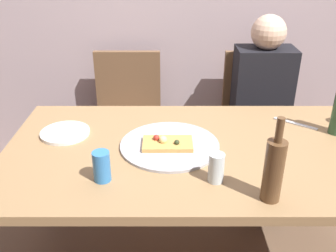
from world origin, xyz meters
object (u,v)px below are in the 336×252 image
Objects in this scene: table_knife at (293,123)px; tumbler_far at (215,168)px; pizza_slice_last at (166,143)px; soda_can at (100,166)px; guest_in_sweater at (262,104)px; plate_stack at (63,133)px; chair_left at (126,113)px; chair_right at (255,112)px; beer_bottle at (272,169)px; pizza_tray at (168,145)px; dining_table at (194,161)px.

tumbler_far is at bearing -96.72° from table_knife.
soda_can is at bearing -135.00° from pizza_slice_last.
guest_in_sweater is (-0.04, 0.47, -0.10)m from table_knife.
tumbler_far is at bearing 66.47° from guest_in_sweater.
chair_left is (0.21, 0.73, -0.23)m from plate_stack.
chair_right is (1.08, 0.73, -0.23)m from plate_stack.
beer_bottle is at bearing -78.33° from table_knife.
tumbler_far is (-0.18, 0.11, -0.07)m from beer_bottle.
soda_can is 0.10× the size of guest_in_sweater.
chair_right reaches higher than tumbler_far.
pizza_slice_last is 0.35m from soda_can.
pizza_slice_last is at bearing -132.72° from pizza_tray.
chair_right reaches higher than soda_can.
pizza_slice_last is 1.88× the size of tumbler_far.
dining_table is 0.57m from table_knife.
guest_in_sweater reaches higher than chair_right.
beer_bottle is 1.12m from guest_in_sweater.
beer_bottle is 1.42m from chair_left.
plate_stack is at bearing -138.20° from table_knife.
chair_right is 0.20m from guest_in_sweater.
soda_can is (-0.43, 0.01, 0.00)m from tumbler_far.
dining_table is at bearing 114.87° from chair_left.
soda_can is at bearing 179.14° from tumbler_far.
tumbler_far is at bearing 112.26° from chair_left.
beer_bottle is at bearing -31.39° from tumbler_far.
guest_in_sweater reaches higher than soda_can.
pizza_slice_last is at bearing 178.90° from dining_table.
tumbler_far reaches higher than table_knife.
guest_in_sweater reaches higher than pizza_tray.
beer_bottle is 0.36× the size of chair_left.
chair_left reaches higher than plate_stack.
chair_right is (0.59, 0.84, -0.23)m from pizza_tray.
pizza_tray is at bearing -12.83° from plate_stack.
tumbler_far is 0.13× the size of chair_right.
pizza_slice_last is at bearing 107.41° from chair_left.
beer_bottle is 1.39× the size of plate_stack.
tumbler_far is 0.53× the size of table_knife.
pizza_slice_last is 0.25× the size of chair_left.
chair_left is at bearing 117.48° from beer_bottle.
plate_stack reaches higher than table_knife.
chair_left is at bearing 112.26° from tumbler_far.
tumbler_far is at bearing 69.40° from chair_right.
plate_stack is at bearing 34.02° from chair_right.
soda_can is 1.01m from table_knife.
soda_can reaches higher than tumbler_far.
chair_right is (0.24, 1.22, -0.35)m from beer_bottle.
pizza_tray is 1.38× the size of beer_bottle.
beer_bottle reaches higher than soda_can.
dining_table is 5.32× the size of beer_bottle.
beer_bottle is (0.24, -0.36, 0.20)m from dining_table.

